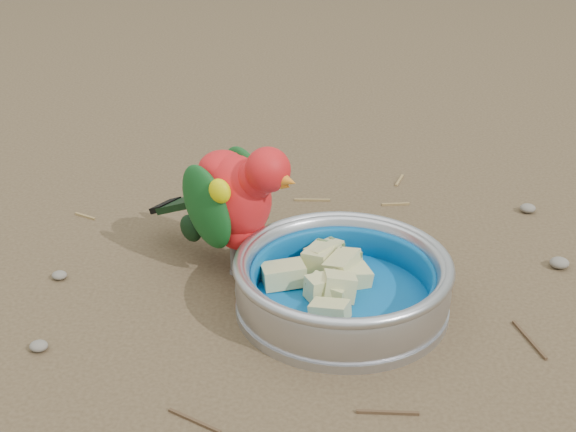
# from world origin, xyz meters

# --- Properties ---
(ground) EXTENTS (60.00, 60.00, 0.00)m
(ground) POSITION_xyz_m (0.00, 0.00, 0.00)
(ground) COLOR brown
(food_bowl) EXTENTS (0.23, 0.23, 0.02)m
(food_bowl) POSITION_xyz_m (0.08, 0.06, 0.01)
(food_bowl) COLOR #B2B2BA
(food_bowl) RESTS_ON ground
(bowl_wall) EXTENTS (0.23, 0.23, 0.04)m
(bowl_wall) POSITION_xyz_m (0.08, 0.06, 0.04)
(bowl_wall) COLOR #B2B2BA
(bowl_wall) RESTS_ON food_bowl
(fruit_wedges) EXTENTS (0.14, 0.14, 0.03)m
(fruit_wedges) POSITION_xyz_m (0.08, 0.06, 0.03)
(fruit_wedges) COLOR #CBC883
(fruit_wedges) RESTS_ON food_bowl
(lory_parrot) EXTENTS (0.21, 0.19, 0.16)m
(lory_parrot) POSITION_xyz_m (-0.04, 0.14, 0.08)
(lory_parrot) COLOR red
(lory_parrot) RESTS_ON ground
(ground_debris) EXTENTS (0.90, 0.80, 0.01)m
(ground_debris) POSITION_xyz_m (0.03, 0.03, 0.00)
(ground_debris) COLOR olive
(ground_debris) RESTS_ON ground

